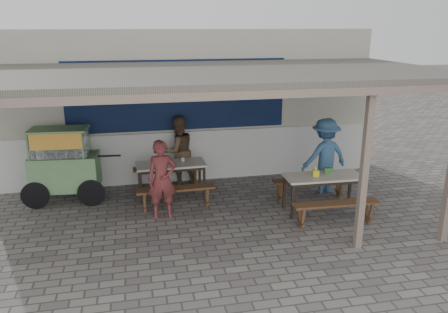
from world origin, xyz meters
name	(u,v)px	position (x,y,z in m)	size (l,w,h in m)	color
ground	(211,235)	(0.00, 0.00, 0.00)	(60.00, 60.00, 0.00)	slate
back_wall	(184,105)	(0.00, 3.58, 1.72)	(9.00, 1.28, 3.50)	#B5B3A2
warung_roof	(202,76)	(0.02, 0.90, 2.71)	(9.00, 4.21, 2.81)	#5B544E
table_left	(171,167)	(-0.50, 2.00, 0.67)	(1.48, 0.70, 0.75)	beige
bench_left_street	(176,193)	(-0.48, 1.30, 0.34)	(1.57, 0.33, 0.45)	brown
bench_left_wall	(168,171)	(-0.52, 2.71, 0.34)	(1.57, 0.33, 0.45)	brown
table_right	(323,179)	(2.36, 0.59, 0.67)	(1.55, 0.68, 0.75)	beige
bench_right_street	(336,208)	(2.34, -0.06, 0.34)	(1.64, 0.33, 0.45)	brown
bench_right_wall	(310,184)	(2.38, 1.24, 0.34)	(1.64, 0.33, 0.45)	brown
vendor_cart	(64,162)	(-2.70, 2.21, 0.85)	(2.01, 0.88, 1.57)	#6D9A66
patron_street_side	(162,179)	(-0.76, 0.99, 0.76)	(0.56, 0.36, 1.52)	maroon
patron_wall_side	(178,151)	(-0.25, 2.75, 0.80)	(0.78, 0.61, 1.61)	brown
patron_right_table	(325,156)	(2.83, 1.59, 0.83)	(1.08, 0.62, 1.67)	#3A628F
tissue_box	(315,173)	(2.20, 0.62, 0.81)	(0.12, 0.12, 0.12)	gold
donation_box	(328,170)	(2.53, 0.74, 0.80)	(0.16, 0.11, 0.11)	#367232
condiment_jar	(183,159)	(-0.23, 2.11, 0.79)	(0.07, 0.07, 0.08)	silver
condiment_bowl	(166,161)	(-0.60, 2.10, 0.77)	(0.17, 0.17, 0.04)	white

